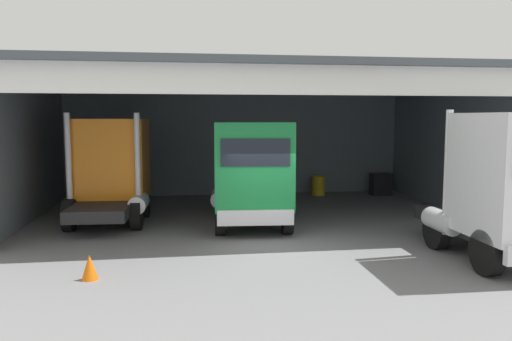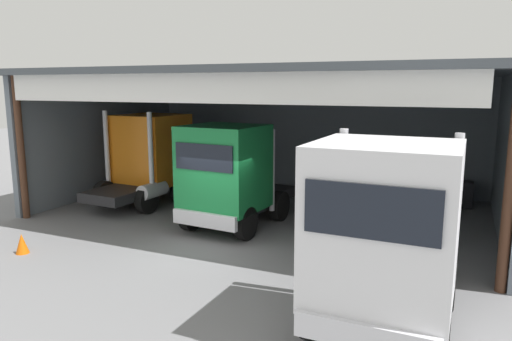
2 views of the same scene
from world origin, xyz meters
name	(u,v)px [view 2 (image 2 of 2)]	position (x,y,z in m)	size (l,w,h in m)	color
ground_plane	(209,248)	(0.00, 0.00, 0.00)	(80.00, 80.00, 0.00)	slate
workshop_shed	(281,112)	(0.00, 5.60, 3.61)	(16.03, 10.19, 5.13)	slate
truck_orange_left_bay	(149,157)	(-4.87, 3.81, 1.84)	(2.59, 4.48, 3.68)	orange
truck_green_center_right_bay	(229,176)	(-0.34, 1.97, 1.75)	(2.59, 5.05, 3.39)	#197F3D
truck_white_yard_outside	(384,235)	(5.27, -2.77, 1.91)	(2.62, 4.89, 3.72)	white
oil_drum	(387,187)	(3.65, 8.46, 0.44)	(0.58, 0.58, 0.88)	gold
tool_cart	(461,194)	(6.47, 8.10, 0.50)	(0.90, 0.60, 1.00)	black
traffic_cone	(22,244)	(-4.53, -2.48, 0.28)	(0.36, 0.36, 0.56)	orange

